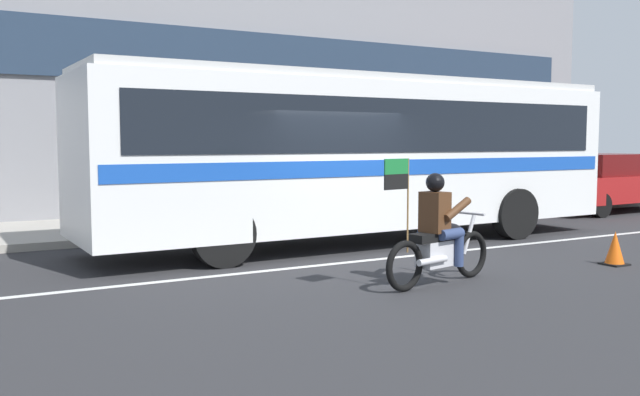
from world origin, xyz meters
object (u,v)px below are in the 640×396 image
at_px(motorcycle_with_rider, 439,237).
at_px(parked_sedan_curbside, 609,182).
at_px(fire_hydrant, 265,205).
at_px(traffic_cone, 615,249).
at_px(transit_bus, 361,147).

relative_size(motorcycle_with_rider, parked_sedan_curbside, 0.45).
xyz_separation_m(parked_sedan_curbside, fire_hydrant, (-9.89, 1.69, -0.33)).
relative_size(motorcycle_with_rider, traffic_cone, 3.93).
xyz_separation_m(parked_sedan_curbside, traffic_cone, (-7.00, -5.50, -0.59)).
bearing_deg(transit_bus, motorcycle_with_rider, -107.53).
bearing_deg(motorcycle_with_rider, fire_hydrant, 85.41).
distance_m(fire_hydrant, traffic_cone, 7.75).
relative_size(transit_bus, traffic_cone, 19.83).
bearing_deg(parked_sedan_curbside, fire_hydrant, 170.31).
height_order(transit_bus, fire_hydrant, transit_bus).
distance_m(parked_sedan_curbside, traffic_cone, 8.92).
bearing_deg(traffic_cone, transit_bus, 118.42).
bearing_deg(fire_hydrant, parked_sedan_curbside, -9.69).
bearing_deg(motorcycle_with_rider, traffic_cone, -3.90).
bearing_deg(fire_hydrant, transit_bus, -77.79).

